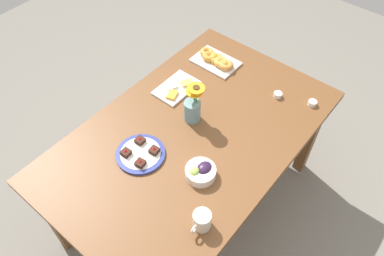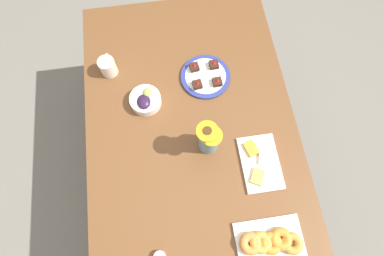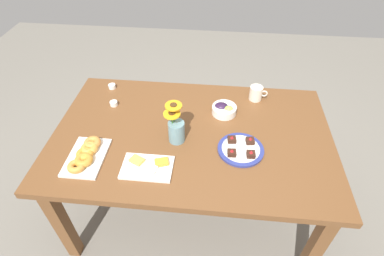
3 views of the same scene
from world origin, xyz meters
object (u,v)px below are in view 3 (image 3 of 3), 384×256
Objects in this scene: flower_vase at (176,129)px; jam_cup_berry at (114,103)px; dining_table at (192,143)px; dessert_plate at (241,149)px; cheese_platter at (148,167)px; croissant_platter at (86,155)px; coffee_mug at (256,93)px; grape_bowl at (224,109)px; jam_cup_honey at (112,86)px.

jam_cup_berry is at bearing 148.43° from flower_vase.
dining_table is 0.31m from dessert_plate.
cheese_platter is 0.34m from croissant_platter.
coffee_mug is at bearing 9.87° from jam_cup_berry.
jam_cup_berry is 0.86m from dessert_plate.
dining_table is at bearing 37.55° from flower_vase.
flower_vase is at bearing -31.57° from jam_cup_berry.
grape_bowl is 0.79m from jam_cup_honey.
dining_table is 0.60m from croissant_platter.
dessert_plate is at bearing -72.36° from grape_bowl.
cheese_platter is at bearing -131.80° from coffee_mug.
cheese_platter is at bearing -56.51° from jam_cup_berry.
jam_cup_honey is at bearing 149.85° from dessert_plate.
coffee_mug is 0.97m from jam_cup_honey.
coffee_mug reaches higher than jam_cup_honey.
dining_table is at bearing -21.82° from jam_cup_berry.
flower_vase is at bearing -142.45° from dining_table.
coffee_mug is 2.44× the size of jam_cup_honey.
cheese_platter is (-0.38, -0.48, -0.02)m from grape_bowl.
dining_table is 0.20m from flower_vase.
cheese_platter reaches higher than jam_cup_berry.
flower_vase is at bearing -41.86° from jam_cup_honey.
grape_bowl is at bearing -0.71° from jam_cup_berry.
croissant_platter is 0.64m from jam_cup_honey.
grape_bowl is at bearing 45.50° from flower_vase.
flower_vase reaches higher than coffee_mug.
flower_vase reaches higher than dessert_plate.
jam_cup_berry is 0.20× the size of flower_vase.
dessert_plate is (-0.10, -0.48, -0.04)m from coffee_mug.
coffee_mug is 2.44× the size of jam_cup_berry.
flower_vase reaches higher than jam_cup_honey.
dessert_plate reaches higher than cheese_platter.
croissant_platter is (-0.92, -0.61, -0.02)m from coffee_mug.
cheese_platter is at bearing -127.99° from grape_bowl.
flower_vase is (0.51, -0.46, 0.07)m from jam_cup_honey.
grape_bowl is at bearing -14.14° from jam_cup_honey.
dining_table is at bearing -136.05° from coffee_mug.
jam_cup_honey is at bearing 95.04° from croissant_platter.
croissant_platter reaches higher than jam_cup_berry.
coffee_mug reaches higher than cheese_platter.
jam_cup_honey is at bearing 178.38° from coffee_mug.
flower_vase is (0.45, 0.18, 0.06)m from croissant_platter.
dessert_plate is (0.81, 0.14, -0.01)m from croissant_platter.
jam_cup_honey is 0.69m from flower_vase.
flower_vase reaches higher than cheese_platter.
grape_bowl reaches higher than cheese_platter.
dessert_plate is at bearing 19.89° from cheese_platter.
jam_cup_honey is 0.20× the size of flower_vase.
dessert_plate is (0.87, -0.50, -0.00)m from jam_cup_honey.
flower_vase is (-0.36, 0.05, 0.07)m from dessert_plate.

